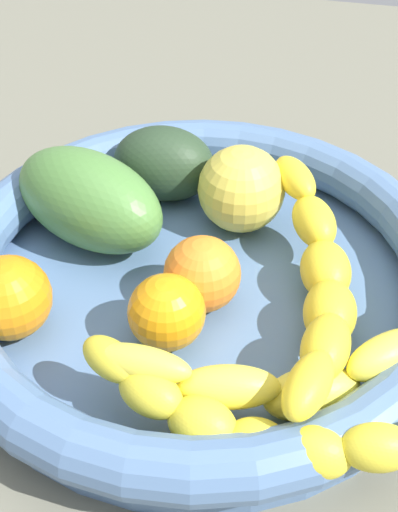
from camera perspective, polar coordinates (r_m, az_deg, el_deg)
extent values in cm
cube|color=#676657|center=(55.59, 0.00, -4.85)|extent=(120.00, 120.00, 3.00)
cylinder|color=#50709C|center=(53.92, 0.00, -3.10)|extent=(34.32, 34.32, 1.72)
torus|color=#50709C|center=(52.01, 0.00, -0.88)|extent=(37.04, 37.04, 3.89)
ellipsoid|color=yellow|center=(42.81, -4.57, -8.27)|extent=(6.22, 2.31, 2.09)
ellipsoid|color=yellow|center=(43.31, 2.28, -10.12)|extent=(6.58, 3.91, 2.65)
ellipsoid|color=yellow|center=(45.23, 8.75, -10.47)|extent=(6.94, 5.66, 3.21)
ellipsoid|color=yellow|center=(46.35, 14.51, -7.40)|extent=(6.36, 6.06, 2.65)
ellipsoid|color=yellow|center=(43.61, -6.89, -7.94)|extent=(4.72, 3.99, 2.28)
ellipsoid|color=yellow|center=(42.70, -3.60, -10.61)|extent=(4.81, 3.96, 2.68)
ellipsoid|color=yellow|center=(42.26, 0.25, -12.91)|extent=(4.69, 3.89, 3.09)
ellipsoid|color=yellow|center=(42.33, 4.46, -14.70)|extent=(4.36, 3.77, 3.50)
ellipsoid|color=yellow|center=(41.69, 9.02, -14.78)|extent=(4.37, 3.41, 3.09)
ellipsoid|color=yellow|center=(41.58, 13.67, -14.23)|extent=(4.63, 3.54, 2.68)
ellipsoid|color=yellow|center=(41.66, 8.48, -9.87)|extent=(3.67, 5.60, 2.45)
ellipsoid|color=yellow|center=(45.17, 9.79, -6.97)|extent=(3.42, 5.39, 2.98)
ellipsoid|color=yellow|center=(48.82, 10.12, -4.33)|extent=(3.90, 5.40, 3.51)
ellipsoid|color=yellow|center=(51.79, 9.79, -1.10)|extent=(4.65, 5.84, 3.51)
ellipsoid|color=yellow|center=(54.12, 8.91, 2.65)|extent=(4.78, 5.91, 2.98)
ellipsoid|color=yellow|center=(56.47, 7.44, 6.02)|extent=(4.86, 5.65, 2.45)
sphere|color=orange|center=(50.37, 0.25, -1.41)|extent=(5.38, 5.38, 5.38)
sphere|color=orange|center=(47.91, -2.53, -4.39)|extent=(5.16, 5.16, 5.16)
sphere|color=orange|center=(50.03, -14.54, -3.15)|extent=(5.72, 5.72, 5.72)
ellipsoid|color=#4D813B|center=(56.15, -8.53, 4.37)|extent=(14.75, 11.65, 7.35)
sphere|color=#DBC849|center=(57.02, 3.31, 5.22)|extent=(6.80, 6.80, 6.80)
ellipsoid|color=#283E27|center=(60.65, -2.74, 7.17)|extent=(8.59, 6.23, 6.28)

